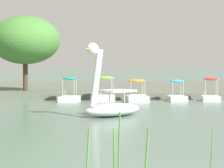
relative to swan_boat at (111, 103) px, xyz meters
The scene contains 9 objects.
shore_bank_far 21.00m from the swan_boat, 88.06° to the left, with size 138.97×22.01×0.40m, color #5B6051.
swan_boat is the anchor object (origin of this frame).
pedal_boat_red 10.93m from the swan_boat, 49.47° to the left, with size 1.41×1.97×1.52m.
pedal_boat_cyan 9.82m from the swan_boat, 59.96° to the left, with size 1.12×1.77×1.38m.
pedal_boat_orange 8.53m from the swan_boat, 74.50° to the left, with size 1.31×2.35×1.42m.
pedal_boat_lime 8.52m from the swan_boat, 87.86° to the left, with size 1.47×2.14×1.60m.
pedal_boat_teal 8.63m from the swan_boat, 103.35° to the left, with size 1.44×2.01×1.57m.
tree_broadleaf_right 14.89m from the swan_boat, 111.50° to the left, with size 6.54×6.60×5.51m.
reed_clump_foreground 13.29m from the swan_boat, 90.11° to the right, with size 3.03×1.08×1.56m.
Camera 1 is at (-2.27, -7.67, 2.36)m, focal length 73.85 mm.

